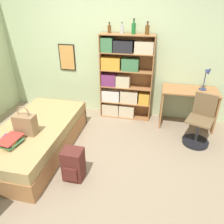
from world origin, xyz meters
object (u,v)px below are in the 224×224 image
Objects in this scene: bottle_clear at (134,28)px; desk_chair at (199,128)px; bed at (37,137)px; desk at (188,102)px; book_stack_on_bed at (9,141)px; backpack at (73,165)px; handbag at (25,124)px; bottle_green at (109,29)px; bottle_brown at (122,29)px; bookcase at (123,79)px; bottle_blue at (147,30)px; desk_lamp at (208,74)px.

desk_chair is (1.29, -0.70, -1.51)m from bottle_clear.
bottle_clear is (1.36, 1.47, 1.57)m from bed.
desk_chair reaches higher than desk.
book_stack_on_bed is at bearing -143.65° from desk.
handbag is at bearing 162.22° from backpack.
backpack is (0.91, 0.04, -0.28)m from book_stack_on_bed.
bottle_green is 0.24m from bottle_brown.
bottle_clear is (0.17, 0.01, 0.97)m from bookcase.
bed is 1.21× the size of bookcase.
bookcase is at bearing -177.08° from bottle_clear.
bottle_blue reaches higher than bed.
bottle_blue reaches higher than bottle_brown.
handbag is 2.83m from desk_chair.
bookcase is 3.61× the size of backpack.
book_stack_on_bed is at bearing -154.17° from desk_chair.
bottle_clear reaches higher than book_stack_on_bed.
desk_chair is (1.46, -0.69, -0.54)m from bookcase.
bottle_brown is (-0.05, 0.03, 0.95)m from bookcase.
bed is 2.43m from bottle_brown.
bottle_green reaches higher than desk_chair.
desk_lamp is at bearing -3.76° from bottle_brown.
bottle_green is 2.40m from desk_chair.
backpack is at bearing -131.72° from desk.
book_stack_on_bed is 0.95m from backpack.
bottle_blue is at bearing -1.15° from bottle_clear.
desk_lamp is at bearing -3.58° from bottle_green.
bottle_blue is at bearing 47.21° from handbag.
bed is 0.61m from book_stack_on_bed.
bookcase is 7.69× the size of bottle_blue.
bottle_blue is 2.62m from backpack.
bottle_brown reaches higher than bed.
bookcase is at bearing 174.48° from desk.
bottle_green is at bearing 176.80° from bottle_blue.
desk is (1.58, -0.17, -1.25)m from bottle_green.
backpack is (0.84, -0.50, 0.00)m from bed.
desk reaches higher than bed.
backpack is (0.82, -0.26, -0.40)m from handbag.
book_stack_on_bed reaches higher than backpack.
bottle_brown reaches higher than desk.
desk is (0.88, -0.13, -1.27)m from bottle_blue.
bed is 2.03× the size of desk.
desk reaches higher than book_stack_on_bed.
bottle_brown is 0.44× the size of desk_lamp.
bookcase is 8.82× the size of bottle_green.
bed is 2.34m from bottle_green.
desk is at bearing -6.71° from bottle_brown.
bottle_clear is at bearing 176.66° from desk_lamp.
desk_chair is (2.62, 1.01, -0.34)m from handbag.
bottle_clear reaches higher than backpack.
bottle_green is 0.99× the size of bottle_brown.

